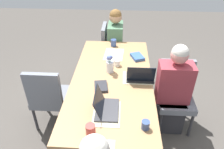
{
  "coord_description": "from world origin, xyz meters",
  "views": [
    {
      "loc": [
        2.09,
        0.13,
        2.22
      ],
      "look_at": [
        0.0,
        0.0,
        0.81
      ],
      "focal_mm": 34.62,
      "sensor_mm": 36.0,
      "label": 1
    }
  ],
  "objects_px": {
    "chair_far_left_far": "(175,92)",
    "coffee_mug_centre_left": "(114,43)",
    "laptop_head_right_left_mid": "(105,107)",
    "coffee_mug_near_left": "(117,63)",
    "book_blue_cover": "(101,86)",
    "person_far_left_far": "(172,94)",
    "laptop_far_left_far": "(140,77)",
    "chair_near_right_near": "(49,95)",
    "dining_table": "(112,83)",
    "person_head_left_left_near": "(115,48)",
    "flower_vase": "(110,64)",
    "coffee_mug_near_right": "(145,125)",
    "chair_head_left_left_near": "(111,48)",
    "coffee_mug_centre_right": "(91,130)",
    "book_red_cover": "(137,57)"
  },
  "relations": [
    {
      "from": "book_blue_cover",
      "to": "coffee_mug_centre_left",
      "type": "bearing_deg",
      "value": 166.54
    },
    {
      "from": "chair_head_left_left_near",
      "to": "person_far_left_far",
      "type": "relative_size",
      "value": 0.75
    },
    {
      "from": "dining_table",
      "to": "laptop_far_left_far",
      "type": "height_order",
      "value": "laptop_far_left_far"
    },
    {
      "from": "book_blue_cover",
      "to": "book_red_cover",
      "type": "bearing_deg",
      "value": 139.41
    },
    {
      "from": "dining_table",
      "to": "coffee_mug_near_left",
      "type": "relative_size",
      "value": 24.52
    },
    {
      "from": "chair_head_left_left_near",
      "to": "coffee_mug_near_right",
      "type": "height_order",
      "value": "chair_head_left_left_near"
    },
    {
      "from": "coffee_mug_centre_right",
      "to": "book_blue_cover",
      "type": "bearing_deg",
      "value": 178.43
    },
    {
      "from": "laptop_head_right_left_mid",
      "to": "book_red_cover",
      "type": "relative_size",
      "value": 1.6
    },
    {
      "from": "laptop_head_right_left_mid",
      "to": "coffee_mug_centre_right",
      "type": "bearing_deg",
      "value": -17.59
    },
    {
      "from": "book_blue_cover",
      "to": "person_far_left_far",
      "type": "bearing_deg",
      "value": 95.82
    },
    {
      "from": "person_head_left_left_near",
      "to": "chair_near_right_near",
      "type": "distance_m",
      "value": 1.5
    },
    {
      "from": "book_red_cover",
      "to": "coffee_mug_near_right",
      "type": "bearing_deg",
      "value": -19.81
    },
    {
      "from": "person_far_left_far",
      "to": "laptop_far_left_far",
      "type": "distance_m",
      "value": 0.5
    },
    {
      "from": "person_far_left_far",
      "to": "book_blue_cover",
      "type": "bearing_deg",
      "value": -75.3
    },
    {
      "from": "dining_table",
      "to": "coffee_mug_near_right",
      "type": "distance_m",
      "value": 0.84
    },
    {
      "from": "person_far_left_far",
      "to": "coffee_mug_near_right",
      "type": "relative_size",
      "value": 14.43
    },
    {
      "from": "laptop_head_right_left_mid",
      "to": "book_blue_cover",
      "type": "height_order",
      "value": "laptop_head_right_left_mid"
    },
    {
      "from": "chair_head_left_left_near",
      "to": "person_head_left_left_near",
      "type": "distance_m",
      "value": 0.1
    },
    {
      "from": "dining_table",
      "to": "chair_near_right_near",
      "type": "xyz_separation_m",
      "value": [
        0.06,
        -0.79,
        -0.18
      ]
    },
    {
      "from": "person_head_left_left_near",
      "to": "coffee_mug_centre_left",
      "type": "distance_m",
      "value": 0.47
    },
    {
      "from": "laptop_head_right_left_mid",
      "to": "coffee_mug_near_left",
      "type": "height_order",
      "value": "laptop_head_right_left_mid"
    },
    {
      "from": "flower_vase",
      "to": "coffee_mug_centre_left",
      "type": "distance_m",
      "value": 0.71
    },
    {
      "from": "chair_far_left_far",
      "to": "book_blue_cover",
      "type": "bearing_deg",
      "value": -71.9
    },
    {
      "from": "chair_near_right_near",
      "to": "laptop_head_right_left_mid",
      "type": "xyz_separation_m",
      "value": [
        0.49,
        0.75,
        0.3
      ]
    },
    {
      "from": "chair_far_left_far",
      "to": "book_blue_cover",
      "type": "height_order",
      "value": "chair_far_left_far"
    },
    {
      "from": "person_head_left_left_near",
      "to": "chair_near_right_near",
      "type": "xyz_separation_m",
      "value": [
        1.28,
        -0.77,
        -0.03
      ]
    },
    {
      "from": "coffee_mug_centre_right",
      "to": "laptop_head_right_left_mid",
      "type": "bearing_deg",
      "value": 162.41
    },
    {
      "from": "coffee_mug_centre_left",
      "to": "coffee_mug_centre_right",
      "type": "xyz_separation_m",
      "value": [
        1.69,
        -0.1,
        -0.0
      ]
    },
    {
      "from": "chair_head_left_left_near",
      "to": "book_blue_cover",
      "type": "bearing_deg",
      "value": -0.69
    },
    {
      "from": "chair_head_left_left_near",
      "to": "chair_near_right_near",
      "type": "xyz_separation_m",
      "value": [
        1.34,
        -0.7,
        0.0
      ]
    },
    {
      "from": "flower_vase",
      "to": "coffee_mug_near_right",
      "type": "height_order",
      "value": "flower_vase"
    },
    {
      "from": "person_far_left_far",
      "to": "chair_near_right_near",
      "type": "distance_m",
      "value": 1.54
    },
    {
      "from": "person_head_left_left_near",
      "to": "coffee_mug_near_right",
      "type": "distance_m",
      "value": 2.03
    },
    {
      "from": "dining_table",
      "to": "laptop_far_left_far",
      "type": "relative_size",
      "value": 6.26
    },
    {
      "from": "laptop_head_right_left_mid",
      "to": "book_blue_cover",
      "type": "relative_size",
      "value": 1.6
    },
    {
      "from": "dining_table",
      "to": "coffee_mug_centre_left",
      "type": "distance_m",
      "value": 0.85
    },
    {
      "from": "coffee_mug_near_right",
      "to": "coffee_mug_centre_right",
      "type": "height_order",
      "value": "coffee_mug_centre_right"
    },
    {
      "from": "person_head_left_left_near",
      "to": "coffee_mug_centre_left",
      "type": "bearing_deg",
      "value": -1.43
    },
    {
      "from": "person_far_left_far",
      "to": "flower_vase",
      "type": "xyz_separation_m",
      "value": [
        -0.1,
        -0.78,
        0.34
      ]
    },
    {
      "from": "chair_far_left_far",
      "to": "laptop_far_left_far",
      "type": "bearing_deg",
      "value": -75.65
    },
    {
      "from": "laptop_far_left_far",
      "to": "coffee_mug_near_right",
      "type": "height_order",
      "value": "laptop_far_left_far"
    },
    {
      "from": "chair_far_left_far",
      "to": "coffee_mug_centre_left",
      "type": "bearing_deg",
      "value": -131.51
    },
    {
      "from": "person_far_left_far",
      "to": "flower_vase",
      "type": "relative_size",
      "value": 4.74
    },
    {
      "from": "dining_table",
      "to": "person_far_left_far",
      "type": "height_order",
      "value": "person_far_left_far"
    },
    {
      "from": "coffee_mug_near_right",
      "to": "laptop_far_left_far",
      "type": "bearing_deg",
      "value": -179.18
    },
    {
      "from": "chair_far_left_far",
      "to": "coffee_mug_near_right",
      "type": "xyz_separation_m",
      "value": [
        0.87,
        -0.46,
        0.3
      ]
    },
    {
      "from": "laptop_far_left_far",
      "to": "coffee_mug_near_left",
      "type": "height_order",
      "value": "laptop_far_left_far"
    },
    {
      "from": "person_far_left_far",
      "to": "laptop_far_left_far",
      "type": "relative_size",
      "value": 3.73
    },
    {
      "from": "laptop_head_right_left_mid",
      "to": "coffee_mug_centre_right",
      "type": "distance_m",
      "value": 0.31
    },
    {
      "from": "chair_near_right_near",
      "to": "laptop_far_left_far",
      "type": "xyz_separation_m",
      "value": [
        -0.05,
        1.12,
        0.3
      ]
    }
  ]
}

